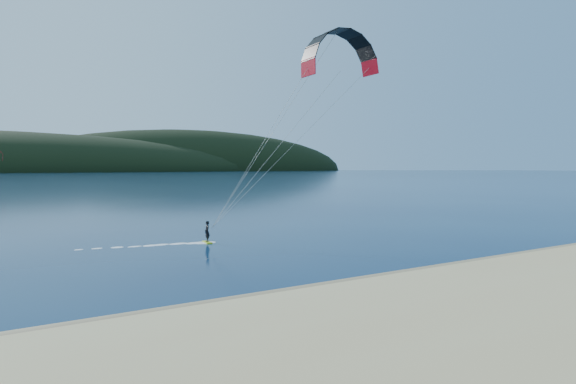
# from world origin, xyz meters

# --- Properties ---
(ground) EXTENTS (1800.00, 1800.00, 0.00)m
(ground) POSITION_xyz_m (0.00, 0.00, 0.00)
(ground) COLOR #081D3E
(ground) RESTS_ON ground
(wet_sand) EXTENTS (220.00, 2.50, 0.10)m
(wet_sand) POSITION_xyz_m (0.00, 4.50, 0.05)
(wet_sand) COLOR #80684A
(wet_sand) RESTS_ON ground
(headland) EXTENTS (1200.00, 310.00, 140.00)m
(headland) POSITION_xyz_m (0.63, 745.28, 0.00)
(headland) COLOR black
(headland) RESTS_ON ground
(kitesurfer_near) EXTENTS (24.78, 8.32, 17.93)m
(kitesurfer_near) POSITION_xyz_m (11.02, 17.64, 14.42)
(kitesurfer_near) COLOR #C2D519
(kitesurfer_near) RESTS_ON ground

